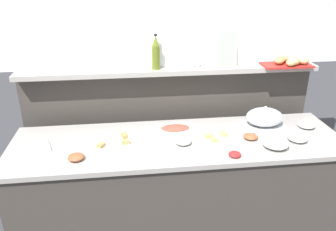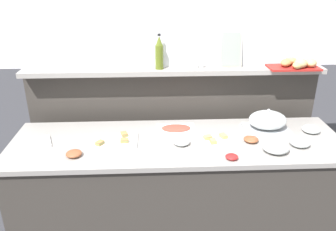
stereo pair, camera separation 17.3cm
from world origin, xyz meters
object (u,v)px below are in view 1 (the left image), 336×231
sandwich_platter_rear (115,142)px  glass_bowl_medium (298,138)px  cold_cuts_platter (176,128)px  napkin_stack (36,148)px  olive_oil_bottle (156,54)px  salt_shaker (192,63)px  glass_bowl_small (275,143)px  condiment_bowl_teal (235,154)px  serving_cloche (264,118)px  condiment_bowl_red (76,157)px  bread_basket (289,62)px  framed_picture (226,48)px  glass_bowl_large (306,125)px  sandwich_platter_side (219,138)px  glass_bowl_extra (183,141)px  condiment_bowl_cream (251,136)px  pepper_shaker (198,62)px

sandwich_platter_rear → glass_bowl_medium: bearing=-5.4°
cold_cuts_platter → napkin_stack: size_ratio=1.72×
olive_oil_bottle → salt_shaker: size_ratio=3.17×
glass_bowl_small → condiment_bowl_teal: bearing=-165.2°
napkin_stack → olive_oil_bottle: 1.12m
napkin_stack → condiment_bowl_teal: bearing=-11.3°
serving_cloche → napkin_stack: 1.69m
condiment_bowl_red → napkin_stack: 0.34m
napkin_stack → bread_basket: bearing=12.7°
cold_cuts_platter → bread_basket: bread_basket is taller
glass_bowl_medium → glass_bowl_small: 0.21m
bread_basket → framed_picture: size_ratio=1.39×
glass_bowl_medium → olive_oil_bottle: size_ratio=0.52×
glass_bowl_large → sandwich_platter_side: bearing=-171.3°
glass_bowl_large → glass_bowl_small: 0.46m
glass_bowl_extra → napkin_stack: bearing=177.0°
glass_bowl_large → olive_oil_bottle: size_ratio=0.48×
cold_cuts_platter → napkin_stack: (-0.99, -0.18, -0.00)m
cold_cuts_platter → salt_shaker: size_ratio=3.37×
olive_oil_bottle → salt_shaker: bearing=-0.3°
cold_cuts_platter → condiment_bowl_cream: condiment_bowl_cream is taller
pepper_shaker → salt_shaker: bearing=180.0°
glass_bowl_extra → salt_shaker: (0.15, 0.52, 0.42)m
glass_bowl_large → condiment_bowl_red: bearing=-170.9°
condiment_bowl_cream → napkin_stack: size_ratio=0.61×
sandwich_platter_side → condiment_bowl_cream: 0.23m
glass_bowl_medium → glass_bowl_small: bearing=-160.1°
pepper_shaker → glass_bowl_small: bearing=-56.6°
glass_bowl_medium → glass_bowl_extra: size_ratio=1.23×
salt_shaker → bread_basket: (0.80, -0.03, -0.01)m
cold_cuts_platter → framed_picture: framed_picture is taller
condiment_bowl_red → salt_shaker: bearing=36.5°
condiment_bowl_teal → olive_oil_bottle: bearing=121.5°
cold_cuts_platter → napkin_stack: cold_cuts_platter is taller
olive_oil_bottle → bread_basket: olive_oil_bottle is taller
glass_bowl_medium → salt_shaker: bearing=139.3°
sandwich_platter_rear → condiment_bowl_red: (-0.24, -0.19, 0.01)m
glass_bowl_large → glass_bowl_small: size_ratio=0.73×
serving_cloche → glass_bowl_large: bearing=-11.0°
glass_bowl_medium → condiment_bowl_teal: glass_bowl_medium is taller
glass_bowl_medium → glass_bowl_extra: 0.82m
sandwich_platter_rear → condiment_bowl_cream: 0.98m
sandwich_platter_rear → napkin_stack: sandwich_platter_rear is taller
napkin_stack → salt_shaker: 1.33m
framed_picture → condiment_bowl_red: bearing=-149.3°
glass_bowl_large → napkin_stack: 2.00m
condiment_bowl_red → bread_basket: bearing=20.4°
sandwich_platter_rear → glass_bowl_medium: (1.30, -0.12, 0.02)m
pepper_shaker → framed_picture: size_ratio=0.30×
salt_shaker → pepper_shaker: (0.04, 0.00, 0.00)m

